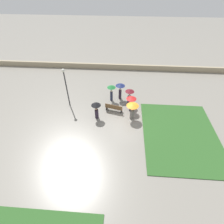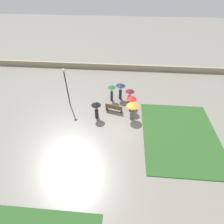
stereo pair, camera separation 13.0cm
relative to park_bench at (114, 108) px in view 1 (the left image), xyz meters
name	(u,v)px [view 1 (the left image)]	position (x,y,z in m)	size (l,w,h in m)	color
ground_plane	(125,118)	(-1.23, 0.98, -0.47)	(90.00, 90.00, 0.00)	gray
lawn_patch_near	(180,134)	(-6.25, 2.88, -0.44)	(6.64, 8.61, 0.06)	#2D5B26
parapet_wall	(126,67)	(-1.23, -9.66, -0.08)	(45.00, 0.35, 0.77)	tan
park_bench	(114,108)	(0.00, 0.00, 0.00)	(1.86, 0.84, 0.90)	brown
lamp_post	(66,83)	(4.89, -0.67, 2.33)	(0.32, 0.32, 4.35)	#2D2D30
crowd_person_navy	(120,88)	(-0.56, -2.36, 0.89)	(1.02, 1.02, 1.90)	#2D2333
crowd_person_black	(96,108)	(1.64, 1.13, 0.76)	(0.93, 0.93, 1.83)	#2D2333
crowd_person_green	(111,89)	(0.40, -1.96, 0.97)	(0.92, 0.92, 1.95)	#282D47
crowd_person_orange	(132,108)	(-1.85, 0.96, 0.82)	(1.17, 1.17, 1.81)	slate
crowd_person_red	(131,100)	(-1.75, -0.21, 0.91)	(1.02, 1.02, 1.80)	#2D2333
crowd_person_maroon	(130,95)	(-1.58, -1.23, 0.86)	(0.94, 0.94, 2.02)	#282D47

